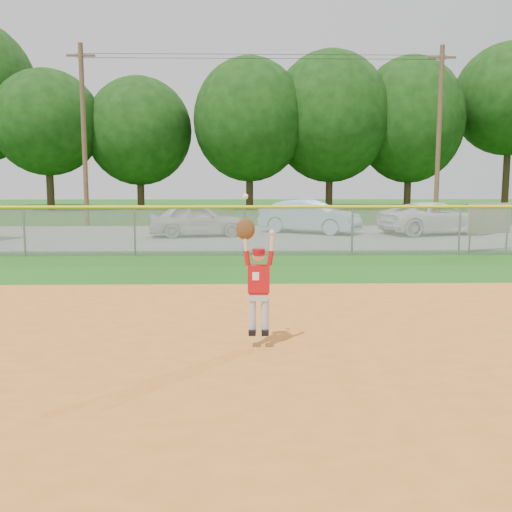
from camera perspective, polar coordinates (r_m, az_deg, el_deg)
The scene contains 11 objects.
ground at distance 7.74m, azimuth -0.95°, elevation -9.87°, with size 120.00×120.00×0.00m, color #1A5112.
clay_infield at distance 4.96m, azimuth -0.67°, elevation -20.16°, with size 24.00×16.00×0.04m, color #CB6A24.
parking_strip at distance 23.50m, azimuth -1.26°, elevation 2.01°, with size 44.00×10.00×0.03m, color gray.
car_white_a at distance 23.31m, azimuth -5.86°, elevation 3.62°, with size 1.59×3.95×1.35m, color silver.
car_blue at distance 24.73m, azimuth 5.39°, elevation 3.95°, with size 1.51×4.32×1.42m, color #8FBED5.
car_white_b at distance 25.34m, azimuth 17.59°, elevation 3.63°, with size 2.24×4.86×1.35m, color white.
sponsor_sign at distance 19.83m, azimuth 22.31°, elevation 3.36°, with size 1.67×0.70×1.58m.
outfield_fence at distance 17.44m, azimuth -1.22°, elevation 2.90°, with size 40.06×0.10×1.55m.
power_lines at distance 29.50m, azimuth 0.67°, elevation 12.23°, with size 19.40×0.24×9.00m.
tree_line at distance 45.60m, azimuth -0.11°, elevation 14.22°, with size 62.37×13.00×14.43m.
ballplayer at distance 7.77m, azimuth 0.07°, elevation -2.14°, with size 0.53×0.23×1.93m.
Camera 1 is at (-0.05, -7.38, 2.33)m, focal length 40.00 mm.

